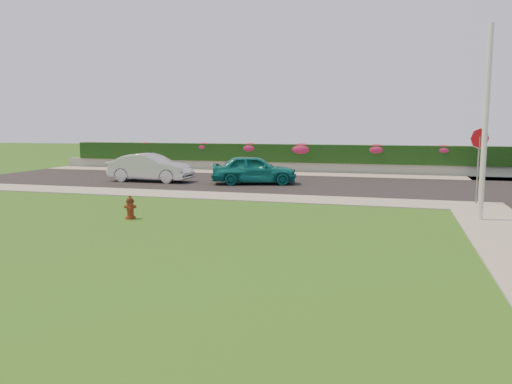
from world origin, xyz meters
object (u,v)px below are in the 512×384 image
(sedan_silver, at_px, (150,168))
(stop_sign, at_px, (479,147))
(utility_pole, at_px, (485,124))
(sedan_teal, at_px, (254,169))
(fire_hydrant, at_px, (130,208))

(sedan_silver, height_order, stop_sign, stop_sign)
(utility_pole, bearing_deg, sedan_silver, 155.23)
(sedan_teal, relative_size, sedan_silver, 0.97)
(sedan_teal, bearing_deg, fire_hydrant, 155.93)
(sedan_silver, bearing_deg, sedan_teal, -85.81)
(fire_hydrant, xyz_separation_m, stop_sign, (10.67, 5.88, 1.74))
(fire_hydrant, bearing_deg, stop_sign, 14.55)
(stop_sign, bearing_deg, sedan_teal, 156.12)
(sedan_teal, xyz_separation_m, utility_pole, (9.12, -7.07, 2.15))
(sedan_teal, height_order, sedan_silver, same)
(fire_hydrant, height_order, sedan_silver, sedan_silver)
(fire_hydrant, height_order, utility_pole, utility_pole)
(sedan_teal, xyz_separation_m, sedan_silver, (-5.36, -0.39, -0.00))
(fire_hydrant, height_order, stop_sign, stop_sign)
(sedan_silver, xyz_separation_m, stop_sign, (14.82, -3.39, 1.34))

